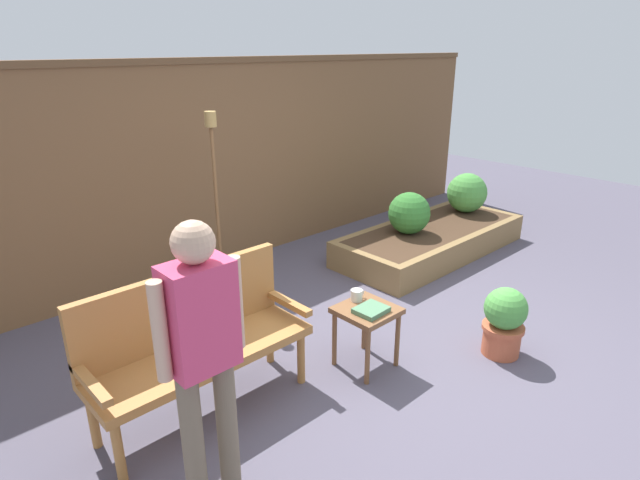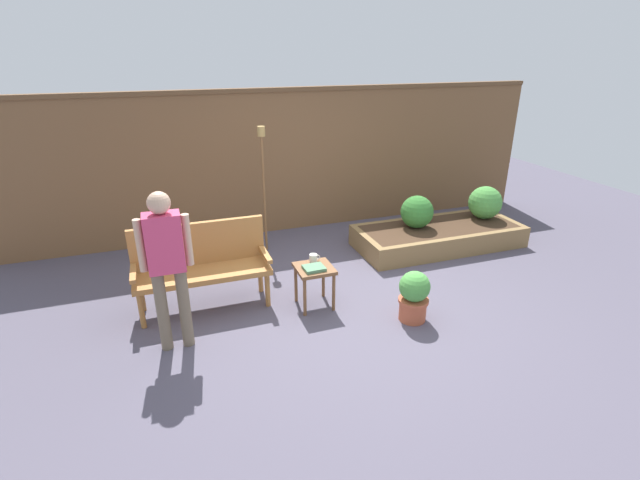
{
  "view_description": "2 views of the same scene",
  "coord_description": "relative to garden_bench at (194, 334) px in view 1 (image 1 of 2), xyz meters",
  "views": [
    {
      "loc": [
        -2.92,
        -2.06,
        2.27
      ],
      "look_at": [
        0.04,
        1.09,
        0.65
      ],
      "focal_mm": 29.28,
      "sensor_mm": 36.0,
      "label": 1
    },
    {
      "loc": [
        -1.83,
        -4.15,
        2.69
      ],
      "look_at": [
        -0.23,
        0.36,
        0.7
      ],
      "focal_mm": 26.07,
      "sensor_mm": 36.0,
      "label": 2
    }
  ],
  "objects": [
    {
      "name": "shrub_near_bench",
      "position": [
        3.07,
        0.66,
        -0.01
      ],
      "size": [
        0.46,
        0.46,
        0.46
      ],
      "color": "brown",
      "rests_on": "raised_planter_bed"
    },
    {
      "name": "shrub_far_corner",
      "position": [
        4.22,
        0.66,
        -0.0
      ],
      "size": [
        0.49,
        0.49,
        0.49
      ],
      "color": "brown",
      "rests_on": "raised_planter_bed"
    },
    {
      "name": "person_by_bench",
      "position": [
        -0.34,
        -0.73,
        0.39
      ],
      "size": [
        0.47,
        0.2,
        1.56
      ],
      "color": "#70604C",
      "rests_on": "ground_plane"
    },
    {
      "name": "fence_back",
      "position": [
        1.52,
        2.0,
        0.55
      ],
      "size": [
        8.4,
        0.14,
        2.16
      ],
      "color": "brown",
      "rests_on": "ground_plane"
    },
    {
      "name": "side_table",
      "position": [
        1.15,
        -0.45,
        -0.15
      ],
      "size": [
        0.4,
        0.4,
        0.48
      ],
      "color": "brown",
      "rests_on": "ground_plane"
    },
    {
      "name": "ground_plane",
      "position": [
        1.52,
        -0.6,
        -0.54
      ],
      "size": [
        14.0,
        14.0,
        0.0
      ],
      "primitive_type": "plane",
      "color": "#514C5B"
    },
    {
      "name": "potted_boxwood",
      "position": [
        2.04,
        -1.06,
        -0.25
      ],
      "size": [
        0.32,
        0.32,
        0.56
      ],
      "color": "#B75638",
      "rests_on": "ground_plane"
    },
    {
      "name": "cup_on_table",
      "position": [
        1.19,
        -0.31,
        -0.02
      ],
      "size": [
        0.12,
        0.09,
        0.09
      ],
      "color": "silver",
      "rests_on": "side_table"
    },
    {
      "name": "raised_planter_bed",
      "position": [
        3.4,
        0.57,
        -0.39
      ],
      "size": [
        2.4,
        1.0,
        0.3
      ],
      "color": "olive",
      "rests_on": "ground_plane"
    },
    {
      "name": "book_on_table",
      "position": [
        1.13,
        -0.51,
        -0.05
      ],
      "size": [
        0.23,
        0.2,
        0.04
      ],
      "primitive_type": "cube",
      "rotation": [
        0.0,
        0.0,
        0.04
      ],
      "color": "#4C7A56",
      "rests_on": "side_table"
    },
    {
      "name": "garden_bench",
      "position": [
        0.0,
        0.0,
        0.0
      ],
      "size": [
        1.44,
        0.48,
        0.94
      ],
      "color": "#A87038",
      "rests_on": "ground_plane"
    },
    {
      "name": "tiki_torch",
      "position": [
        1.01,
        1.27,
        0.65
      ],
      "size": [
        0.1,
        0.1,
        1.74
      ],
      "color": "brown",
      "rests_on": "ground_plane"
    }
  ]
}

